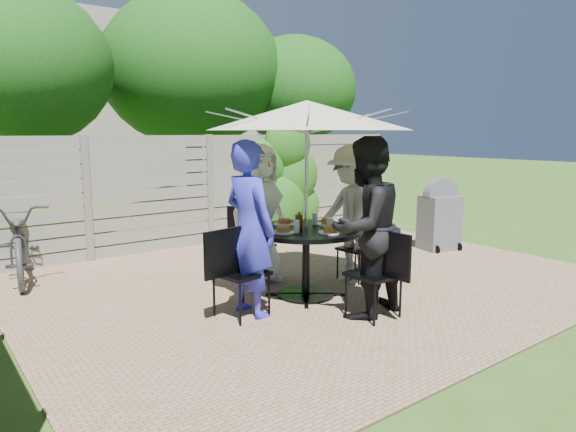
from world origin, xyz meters
TOP-DOWN VIEW (x-y plane):
  - backyard_envelope at (0.09, 10.29)m, footprint 60.00×60.00m
  - patio_table at (-0.51, -0.19)m, footprint 1.37×1.37m
  - umbrella at (-0.51, -0.19)m, footprint 2.56×2.56m
  - chair_back at (-0.63, 0.77)m, footprint 0.53×0.70m
  - person_back at (-0.61, 0.63)m, footprint 0.92×0.66m
  - chair_left at (-1.47, -0.31)m, footprint 0.72×0.53m
  - person_left at (-1.33, -0.29)m, footprint 0.51×0.71m
  - chair_front at (-0.39, -1.15)m, footprint 0.46×0.68m
  - person_front at (-0.41, -1.01)m, footprint 0.98×0.81m
  - chair_right at (0.45, -0.07)m, footprint 0.64×0.45m
  - person_right at (0.32, -0.09)m, footprint 0.78×1.20m
  - plate_back at (-0.55, 0.17)m, footprint 0.26×0.26m
  - plate_left at (-0.87, -0.23)m, footprint 0.26×0.26m
  - plate_front at (-0.46, -0.55)m, footprint 0.26×0.26m
  - plate_right at (-0.15, -0.15)m, footprint 0.26×0.26m
  - glass_left at (-0.75, -0.33)m, footprint 0.07×0.07m
  - glass_front at (-0.37, -0.43)m, footprint 0.07×0.07m
  - glass_right at (-0.26, -0.05)m, footprint 0.07×0.07m
  - syrup_jug at (-0.57, -0.15)m, footprint 0.09×0.09m
  - coffee_cup at (-0.44, 0.04)m, footprint 0.08×0.08m
  - bicycle at (-2.97, 2.60)m, footprint 1.01×2.04m
  - bbq_grill at (2.72, 0.38)m, footprint 0.66×0.56m

SIDE VIEW (x-z plane):
  - chair_right at x=0.45m, z-range -0.17..0.69m
  - chair_back at x=-0.63m, z-range -0.18..0.74m
  - chair_front at x=-0.39m, z-range -0.19..0.75m
  - chair_left at x=-1.47m, z-range -0.19..0.77m
  - bicycle at x=-2.97m, z-range 0.00..1.03m
  - bbq_grill at x=2.72m, z-range -0.05..1.12m
  - patio_table at x=-0.51m, z-range 0.16..0.97m
  - plate_back at x=-0.55m, z-range 0.80..0.86m
  - plate_left at x=-0.87m, z-range 0.80..0.86m
  - plate_front at x=-0.46m, z-range 0.80..0.86m
  - plate_right at x=-0.15m, z-range 0.80..0.86m
  - coffee_cup at x=-0.44m, z-range 0.81..0.93m
  - person_right at x=0.32m, z-range 0.00..1.74m
  - glass_left at x=-0.75m, z-range 0.81..0.95m
  - glass_front at x=-0.37m, z-range 0.81..0.95m
  - glass_right at x=-0.26m, z-range 0.81..0.95m
  - person_back at x=-0.61m, z-range 0.00..1.76m
  - syrup_jug at x=-0.57m, z-range 0.81..0.97m
  - person_left at x=-1.33m, z-range 0.00..1.82m
  - person_front at x=-0.41m, z-range 0.00..1.85m
  - umbrella at x=-0.51m, z-range 0.95..3.18m
  - backyard_envelope at x=0.09m, z-range 0.11..5.11m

